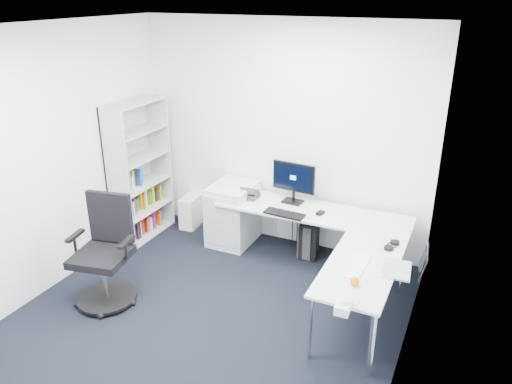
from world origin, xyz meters
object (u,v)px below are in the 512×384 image
at_px(bookshelf, 140,171).
at_px(monitor, 293,182).
at_px(task_chair, 101,254).
at_px(l_desk, 302,248).
at_px(laptop, 398,258).

height_order(bookshelf, monitor, bookshelf).
bearing_deg(task_chair, l_desk, 29.22).
bearing_deg(l_desk, monitor, 123.42).
bearing_deg(monitor, bookshelf, -164.13).
distance_m(bookshelf, task_chair, 1.55).
height_order(bookshelf, task_chair, bookshelf).
xyz_separation_m(bookshelf, task_chair, (0.56, -1.41, -0.32)).
bearing_deg(monitor, laptop, -32.52).
distance_m(l_desk, laptop, 1.34).
xyz_separation_m(bookshelf, monitor, (1.89, 0.39, 0.02)).
relative_size(task_chair, monitor, 2.13).
bearing_deg(laptop, l_desk, 145.32).
distance_m(bookshelf, laptop, 3.35).
xyz_separation_m(monitor, laptop, (1.39, -1.04, -0.12)).
xyz_separation_m(l_desk, bookshelf, (-2.17, 0.05, 0.55)).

